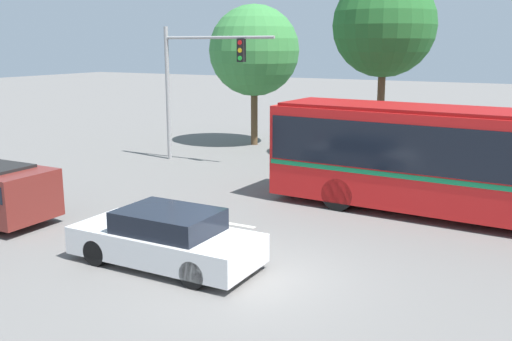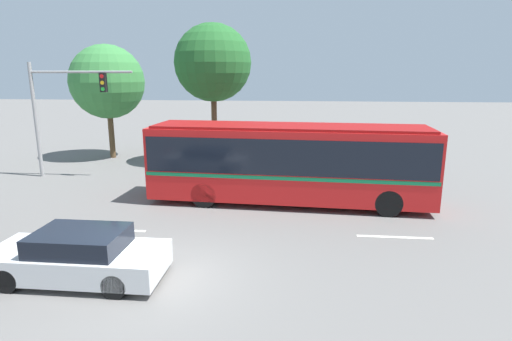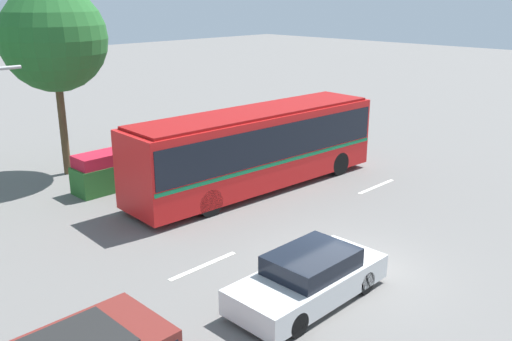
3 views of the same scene
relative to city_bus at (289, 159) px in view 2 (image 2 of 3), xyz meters
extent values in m
plane|color=slate|center=(-3.19, -6.66, -1.80)|extent=(140.00, 140.00, 0.00)
cube|color=red|center=(-0.01, 0.00, -0.14)|extent=(11.17, 3.05, 2.81)
cube|color=black|center=(-0.01, 0.00, 0.31)|extent=(10.95, 3.07, 1.35)
cube|color=#147A47|center=(-0.01, 0.00, -0.48)|extent=(11.06, 3.07, 0.14)
cube|color=black|center=(5.53, -0.30, 0.19)|extent=(0.17, 2.09, 1.57)
cube|color=maroon|center=(-0.01, 0.00, 1.31)|extent=(10.72, 2.83, 0.10)
cylinder|color=black|center=(3.80, 0.88, -1.30)|extent=(1.01, 0.35, 1.00)
cylinder|color=black|center=(3.68, -1.28, -1.30)|extent=(1.01, 0.35, 1.00)
cylinder|color=black|center=(-3.15, 1.25, -1.30)|extent=(1.01, 0.35, 1.00)
cylinder|color=black|center=(-3.27, -0.91, -1.30)|extent=(1.01, 0.35, 1.00)
cube|color=silver|center=(-5.17, -6.95, -1.31)|extent=(4.40, 1.82, 0.64)
cube|color=black|center=(-5.06, -6.95, -0.75)|extent=(2.20, 1.60, 0.49)
cylinder|color=black|center=(-6.54, -7.74, -1.49)|extent=(0.60, 0.22, 0.60)
cylinder|color=black|center=(-6.54, -6.15, -1.49)|extent=(0.60, 0.22, 0.60)
cylinder|color=black|center=(-3.86, -7.75, -1.49)|extent=(0.60, 0.22, 0.60)
cylinder|color=black|center=(-3.85, -6.15, -1.49)|extent=(0.60, 0.22, 0.60)
cylinder|color=gray|center=(-12.63, 3.19, 1.03)|extent=(0.18, 0.18, 5.66)
cylinder|color=gray|center=(-10.07, 3.19, 3.40)|extent=(5.11, 0.12, 0.12)
cube|color=black|center=(-8.98, 3.19, 2.90)|extent=(0.30, 0.22, 0.90)
cylinder|color=red|center=(-8.98, 3.07, 3.20)|extent=(0.18, 0.02, 0.18)
cylinder|color=yellow|center=(-8.98, 3.07, 2.90)|extent=(0.18, 0.02, 0.18)
cylinder|color=green|center=(-8.98, 3.07, 2.60)|extent=(0.18, 0.02, 0.18)
cube|color=#286028|center=(-0.77, 4.03, -1.26)|extent=(9.71, 1.19, 1.07)
cube|color=#B7192D|center=(-0.77, 4.03, -0.49)|extent=(9.52, 1.13, 0.47)
cylinder|color=brown|center=(-11.12, 8.19, -0.27)|extent=(0.34, 0.34, 3.05)
sphere|color=#387F3D|center=(-11.12, 8.19, 2.83)|extent=(4.40, 4.40, 4.40)
cylinder|color=brown|center=(-4.44, 7.13, 0.28)|extent=(0.32, 0.32, 4.16)
sphere|color=#236028|center=(-4.44, 7.13, 3.90)|extent=(4.27, 4.27, 4.27)
cube|color=silver|center=(3.49, -3.34, -1.79)|extent=(2.40, 0.16, 0.01)
cube|color=silver|center=(-5.85, -3.65, -1.79)|extent=(2.40, 0.16, 0.01)
camera|label=1|loc=(2.57, -16.93, 3.13)|focal=40.53mm
camera|label=2|loc=(0.30, -16.13, 3.33)|focal=29.01mm
camera|label=3|loc=(-14.86, -14.73, 5.58)|focal=38.81mm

